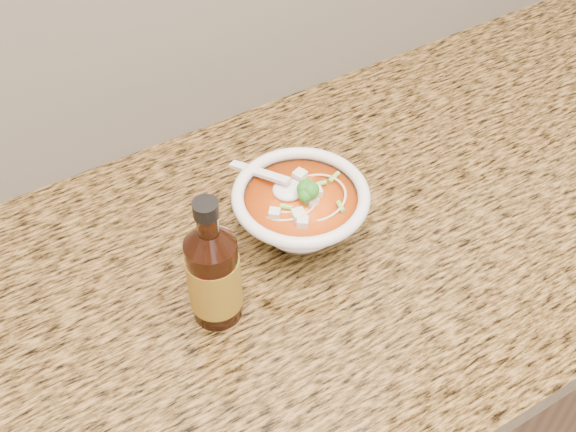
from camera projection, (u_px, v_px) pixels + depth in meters
cabinet at (267, 431)px, 1.32m from camera, size 4.00×0.65×0.86m
counter_slab at (259, 279)px, 0.99m from camera, size 4.00×0.68×0.04m
soup_bowl at (300, 213)px, 0.98m from camera, size 0.19×0.21×0.10m
hot_sauce_bottle at (214, 275)px, 0.87m from camera, size 0.07×0.07×0.20m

